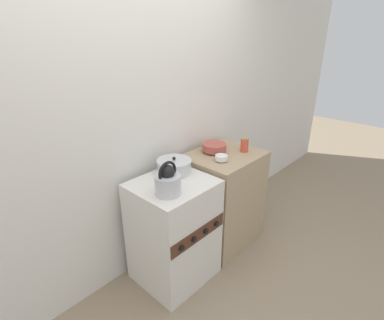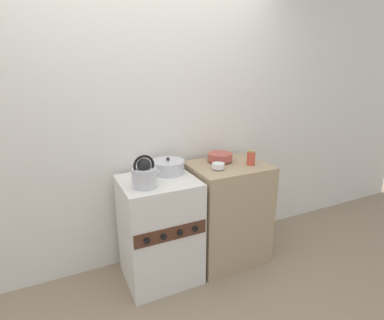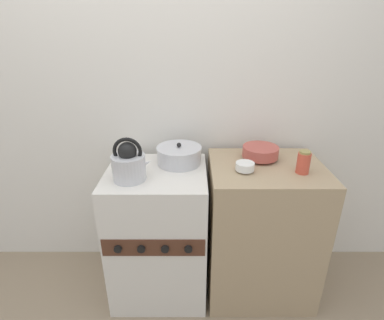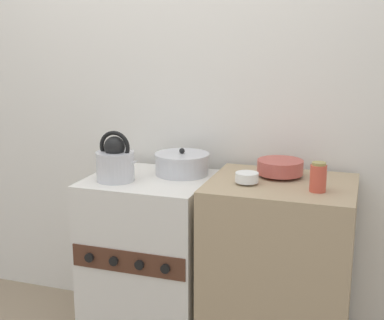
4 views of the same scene
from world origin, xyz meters
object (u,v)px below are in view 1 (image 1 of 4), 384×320
stove (174,231)px  enamel_bowl (214,147)px  storage_jar (244,145)px  kettle (168,181)px  cooking_pot (174,166)px  small_ceramic_bowl (221,158)px

stove → enamel_bowl: 0.83m
enamel_bowl → storage_jar: size_ratio=1.69×
stove → storage_jar: size_ratio=6.85×
kettle → cooking_pot: bearing=38.9°
stove → storage_jar: bearing=-5.6°
kettle → small_ceramic_bowl: kettle is taller
kettle → cooking_pot: (0.27, 0.21, -0.04)m
kettle → enamel_bowl: size_ratio=1.12×
stove → enamel_bowl: enamel_bowl is taller
kettle → small_ceramic_bowl: bearing=2.9°
enamel_bowl → storage_jar: (0.20, -0.19, 0.02)m
storage_jar → enamel_bowl: bearing=135.2°
stove → enamel_bowl: size_ratio=4.05×
cooking_pot → enamel_bowl: bearing=-0.7°
small_ceramic_bowl → storage_jar: bearing=-3.3°
cooking_pot → enamel_bowl: cooking_pot is taller
storage_jar → kettle: bearing=-179.1°
kettle → storage_jar: size_ratio=1.90×
kettle → cooking_pot: size_ratio=0.89×
cooking_pot → storage_jar: size_ratio=2.14×
enamel_bowl → stove: bearing=-169.9°
stove → kettle: 0.56m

